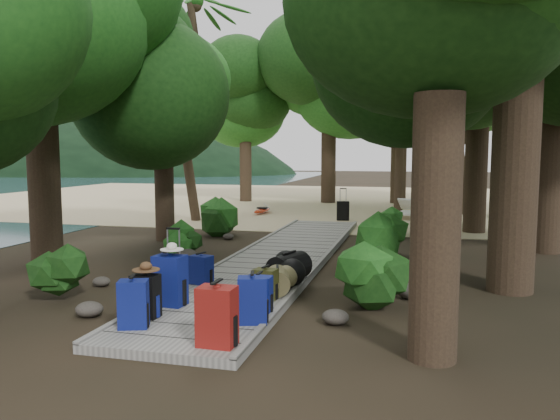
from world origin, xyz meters
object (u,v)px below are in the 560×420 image
(lone_suitcase_on_sand, at_px, (343,211))
(sun_lounger, at_px, (408,209))
(backpack_right_c, at_px, (259,293))
(kayak, at_px, (262,209))
(backpack_left_b, at_px, (146,294))
(backpack_left_a, at_px, (133,301))
(suitcase_on_boardwalk, at_px, (174,276))
(backpack_right_d, at_px, (266,282))
(backpack_right_a, at_px, (217,313))
(backpack_left_d, at_px, (201,268))
(backpack_left_c, at_px, (170,278))
(backpack_right_b, at_px, (252,298))
(duffel_right_khaki, at_px, (277,281))
(duffel_right_black, at_px, (289,267))

(lone_suitcase_on_sand, xyz_separation_m, sun_lounger, (2.15, 1.16, -0.00))
(backpack_right_c, bearing_deg, sun_lounger, 81.73)
(kayak, bearing_deg, backpack_left_b, -76.63)
(backpack_left_a, relative_size, suitcase_on_boardwalk, 1.10)
(backpack_right_d, bearing_deg, backpack_right_a, -81.46)
(backpack_left_a, bearing_deg, backpack_right_c, 17.94)
(backpack_left_d, relative_size, sun_lounger, 0.27)
(backpack_left_c, xyz_separation_m, backpack_right_b, (1.41, -0.52, -0.07))
(backpack_left_a, height_order, suitcase_on_boardwalk, backpack_left_a)
(backpack_left_d, xyz_separation_m, sun_lounger, (3.21, 11.29, -0.04))
(backpack_right_a, relative_size, suitcase_on_boardwalk, 1.25)
(backpack_right_d, relative_size, duffel_right_khaki, 0.86)
(backpack_left_a, xyz_separation_m, lone_suitcase_on_sand, (1.00, 12.52, -0.11))
(backpack_right_c, height_order, sun_lounger, backpack_right_c)
(backpack_left_a, bearing_deg, backpack_left_d, 73.46)
(duffel_right_khaki, distance_m, duffel_right_black, 0.83)
(backpack_right_d, relative_size, sun_lounger, 0.26)
(kayak, xyz_separation_m, sun_lounger, (5.43, -0.20, 0.17))
(backpack_left_c, relative_size, backpack_right_a, 1.06)
(backpack_left_c, relative_size, duffel_right_khaki, 1.36)
(sun_lounger, bearing_deg, backpack_left_a, -89.91)
(suitcase_on_boardwalk, bearing_deg, duffel_right_black, 23.41)
(backpack_left_c, distance_m, backpack_right_c, 1.38)
(backpack_left_b, height_order, backpack_left_d, backpack_left_b)
(duffel_right_black, bearing_deg, backpack_right_a, -70.71)
(backpack_right_d, bearing_deg, suitcase_on_boardwalk, -165.55)
(backpack_right_a, height_order, kayak, backpack_right_a)
(lone_suitcase_on_sand, bearing_deg, backpack_right_c, -100.58)
(backpack_right_b, distance_m, lone_suitcase_on_sand, 11.97)
(backpack_right_c, distance_m, suitcase_on_boardwalk, 1.64)
(duffel_right_khaki, xyz_separation_m, kayak, (-3.62, 11.76, -0.15))
(kayak, bearing_deg, backpack_right_d, -69.78)
(backpack_left_b, bearing_deg, backpack_left_d, 92.11)
(backpack_left_b, height_order, backpack_right_a, backpack_right_a)
(backpack_left_a, bearing_deg, suitcase_on_boardwalk, 78.20)
(backpack_left_a, xyz_separation_m, sun_lounger, (3.15, 13.68, -0.11))
(backpack_left_a, distance_m, backpack_right_c, 1.70)
(duffel_right_khaki, bearing_deg, backpack_left_d, 154.41)
(sun_lounger, bearing_deg, duffel_right_khaki, -85.84)
(backpack_right_c, bearing_deg, suitcase_on_boardwalk, 159.57)
(backpack_left_a, xyz_separation_m, kayak, (-2.28, 13.88, -0.29))
(backpack_left_d, height_order, duffel_right_black, backpack_left_d)
(backpack_right_c, bearing_deg, backpack_right_d, 98.63)
(lone_suitcase_on_sand, relative_size, sun_lounger, 0.32)
(backpack_left_c, distance_m, backpack_right_b, 1.50)
(backpack_left_c, xyz_separation_m, backpack_left_d, (-0.06, 1.32, -0.14))
(backpack_left_c, height_order, kayak, backpack_left_c)
(backpack_left_a, distance_m, duffel_right_black, 3.23)
(backpack_left_a, relative_size, kayak, 0.22)
(backpack_right_c, relative_size, kayak, 0.19)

